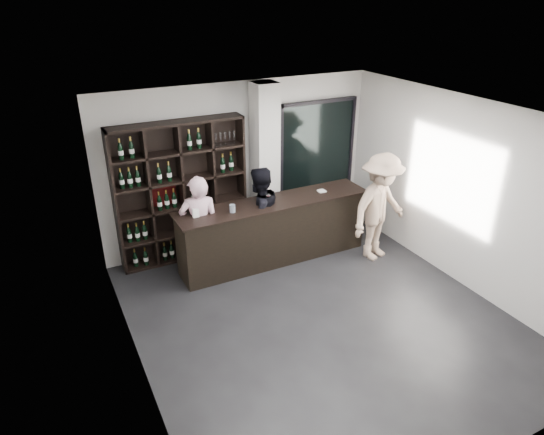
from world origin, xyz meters
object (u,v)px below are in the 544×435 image
wine_shelf (182,193)px  customer (380,207)px  tasting_counter (274,231)px  taster_pink (200,227)px  taster_black (259,216)px

wine_shelf → customer: wine_shelf is taller
wine_shelf → tasting_counter: size_ratio=0.72×
wine_shelf → tasting_counter: (1.31, -0.82, -0.65)m
tasting_counter → taster_pink: taster_pink is taller
taster_pink → taster_black: (1.03, 0.00, -0.02)m
tasting_counter → taster_pink: (-1.26, 0.10, 0.31)m
taster_black → customer: (1.87, -0.80, 0.10)m
wine_shelf → taster_pink: 0.79m
wine_shelf → customer: size_ratio=1.28×
taster_pink → taster_black: size_ratio=1.02×
customer → tasting_counter: bearing=142.6°
taster_black → wine_shelf: bearing=-50.2°
customer → taster_pink: bearing=150.3°
taster_black → customer: bearing=140.0°
taster_pink → customer: customer is taller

